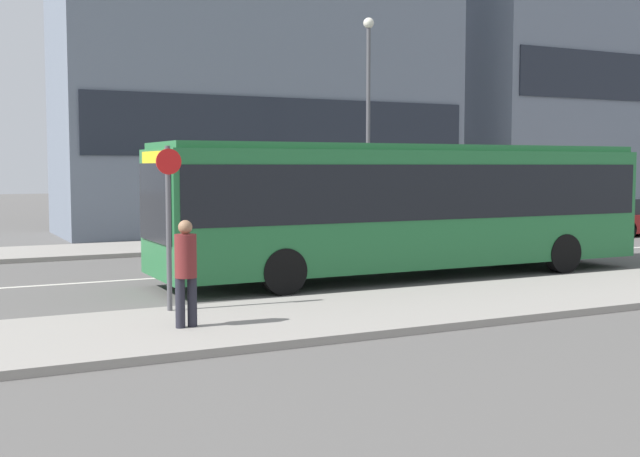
{
  "coord_description": "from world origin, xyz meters",
  "views": [
    {
      "loc": [
        -7.87,
        -18.33,
        2.64
      ],
      "look_at": [
        0.28,
        -2.02,
        1.2
      ],
      "focal_mm": 45.0,
      "sensor_mm": 36.0,
      "label": 1
    }
  ],
  "objects_px": {
    "parked_car_1": "(637,218)",
    "street_lamp": "(368,106)",
    "parked_car_0": "(536,223)",
    "pedestrian_near_stop": "(186,267)",
    "city_bus": "(408,201)",
    "bus_stop_sign": "(169,215)"
  },
  "relations": [
    {
      "from": "parked_car_1",
      "to": "street_lamp",
      "type": "xyz_separation_m",
      "value": [
        -10.72,
        1.88,
        3.96
      ]
    },
    {
      "from": "pedestrian_near_stop",
      "to": "street_lamp",
      "type": "xyz_separation_m",
      "value": [
        9.99,
        11.72,
        3.55
      ]
    },
    {
      "from": "pedestrian_near_stop",
      "to": "bus_stop_sign",
      "type": "relative_size",
      "value": 0.59
    },
    {
      "from": "city_bus",
      "to": "pedestrian_near_stop",
      "type": "distance_m",
      "value": 7.87
    },
    {
      "from": "parked_car_0",
      "to": "street_lamp",
      "type": "distance_m",
      "value": 7.21
    },
    {
      "from": "city_bus",
      "to": "bus_stop_sign",
      "type": "distance_m",
      "value": 7.02
    },
    {
      "from": "pedestrian_near_stop",
      "to": "street_lamp",
      "type": "relative_size",
      "value": 0.22
    },
    {
      "from": "city_bus",
      "to": "parked_car_1",
      "type": "height_order",
      "value": "city_bus"
    },
    {
      "from": "city_bus",
      "to": "street_lamp",
      "type": "height_order",
      "value": "street_lamp"
    },
    {
      "from": "parked_car_0",
      "to": "city_bus",
      "type": "bearing_deg",
      "value": -147.86
    },
    {
      "from": "parked_car_0",
      "to": "pedestrian_near_stop",
      "type": "distance_m",
      "value": 18.43
    },
    {
      "from": "city_bus",
      "to": "pedestrian_near_stop",
      "type": "xyz_separation_m",
      "value": [
        -6.69,
        -4.1,
        -0.72
      ]
    },
    {
      "from": "parked_car_0",
      "to": "street_lamp",
      "type": "xyz_separation_m",
      "value": [
        -5.65,
        1.99,
        4.01
      ]
    },
    {
      "from": "parked_car_1",
      "to": "street_lamp",
      "type": "bearing_deg",
      "value": 170.05
    },
    {
      "from": "city_bus",
      "to": "parked_car_1",
      "type": "bearing_deg",
      "value": 16.61
    },
    {
      "from": "city_bus",
      "to": "parked_car_0",
      "type": "bearing_deg",
      "value": 26.5
    },
    {
      "from": "parked_car_0",
      "to": "parked_car_1",
      "type": "xyz_separation_m",
      "value": [
        5.07,
        0.11,
        0.05
      ]
    },
    {
      "from": "city_bus",
      "to": "pedestrian_near_stop",
      "type": "bearing_deg",
      "value": -154.14
    },
    {
      "from": "city_bus",
      "to": "bus_stop_sign",
      "type": "relative_size",
      "value": 4.28
    },
    {
      "from": "parked_car_0",
      "to": "pedestrian_near_stop",
      "type": "relative_size",
      "value": 2.78
    },
    {
      "from": "bus_stop_sign",
      "to": "street_lamp",
      "type": "relative_size",
      "value": 0.38
    },
    {
      "from": "city_bus",
      "to": "parked_car_1",
      "type": "xyz_separation_m",
      "value": [
        14.03,
        5.74,
        -1.14
      ]
    }
  ]
}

